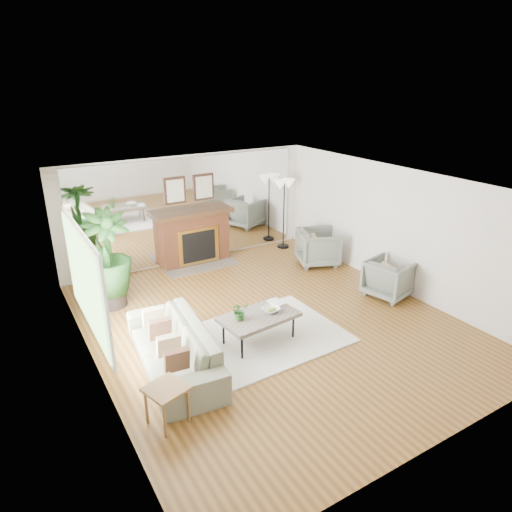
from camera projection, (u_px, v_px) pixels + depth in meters
ground at (270, 322)px, 8.20m from camera, size 7.00×7.00×0.00m
wall_left at (90, 298)px, 6.31m from camera, size 0.02×7.00×2.50m
wall_right at (396, 229)px, 9.17m from camera, size 0.02×7.00×2.50m
wall_back at (190, 210)px, 10.53m from camera, size 6.00×0.02×2.50m
mirror_panel at (190, 210)px, 10.51m from camera, size 5.40×0.04×2.40m
window_panel at (85, 281)px, 6.61m from camera, size 0.04×2.40×1.50m
fireplace at (195, 237)px, 10.56m from camera, size 1.85×0.83×2.05m
area_rug at (260, 338)px, 7.68m from camera, size 2.80×2.03×0.03m
coffee_table at (259, 317)px, 7.42m from camera, size 1.32×0.86×0.50m
sofa at (173, 347)px, 6.81m from camera, size 1.15×2.45×0.69m
armchair_back at (318, 247)px, 10.60m from camera, size 1.18×1.16×0.83m
armchair_front at (389, 278)px, 9.06m from camera, size 1.00×0.98×0.76m
side_table at (166, 393)px, 5.66m from camera, size 0.58×0.58×0.53m
potted_ficus at (107, 257)px, 8.43m from camera, size 0.91×0.91×1.89m
floor_lamp at (284, 190)px, 11.25m from camera, size 0.57×0.32×1.76m
tabletop_plant at (240, 311)px, 7.22m from camera, size 0.29×0.25×0.30m
fruit_bowl at (271, 310)px, 7.50m from camera, size 0.33×0.33×0.07m
book at (271, 304)px, 7.74m from camera, size 0.24×0.31×0.02m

